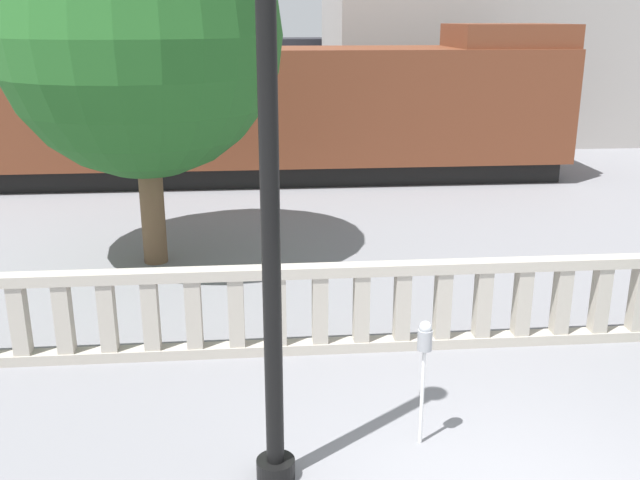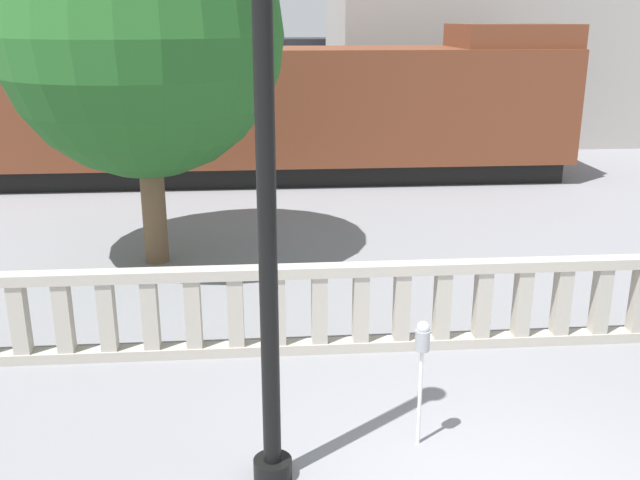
{
  "view_description": "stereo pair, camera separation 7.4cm",
  "coord_description": "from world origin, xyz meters",
  "px_view_note": "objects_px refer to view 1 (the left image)",
  "views": [
    {
      "loc": [
        -2.13,
        -5.19,
        4.25
      ],
      "look_at": [
        -1.27,
        4.37,
        1.23
      ],
      "focal_mm": 40.0,
      "sensor_mm": 36.0,
      "label": 1
    },
    {
      "loc": [
        -2.06,
        -5.2,
        4.25
      ],
      "look_at": [
        -1.27,
        4.37,
        1.23
      ],
      "focal_mm": 40.0,
      "sensor_mm": 36.0,
      "label": 2
    }
  ],
  "objects_px": {
    "train_far": "(241,76)",
    "tree_left": "(140,36)",
    "parking_meter": "(424,348)",
    "train_near": "(155,113)",
    "lamppost": "(270,221)"
  },
  "relations": [
    {
      "from": "train_far",
      "to": "tree_left",
      "type": "distance_m",
      "value": 19.7
    },
    {
      "from": "parking_meter",
      "to": "train_near",
      "type": "bearing_deg",
      "value": 108.26
    },
    {
      "from": "lamppost",
      "to": "parking_meter",
      "type": "bearing_deg",
      "value": 16.93
    },
    {
      "from": "tree_left",
      "to": "lamppost",
      "type": "bearing_deg",
      "value": -73.28
    },
    {
      "from": "lamppost",
      "to": "train_far",
      "type": "distance_m",
      "value": 26.11
    },
    {
      "from": "train_near",
      "to": "tree_left",
      "type": "xyz_separation_m",
      "value": [
        0.77,
        -6.8,
        2.11
      ]
    },
    {
      "from": "lamppost",
      "to": "tree_left",
      "type": "height_order",
      "value": "tree_left"
    },
    {
      "from": "parking_meter",
      "to": "train_far",
      "type": "bearing_deg",
      "value": 94.89
    },
    {
      "from": "train_far",
      "to": "tree_left",
      "type": "height_order",
      "value": "tree_left"
    },
    {
      "from": "train_far",
      "to": "parking_meter",
      "type": "bearing_deg",
      "value": -85.11
    },
    {
      "from": "parking_meter",
      "to": "train_far",
      "type": "relative_size",
      "value": 0.06
    },
    {
      "from": "parking_meter",
      "to": "train_near",
      "type": "xyz_separation_m",
      "value": [
        -4.25,
        12.89,
        0.75
      ]
    },
    {
      "from": "lamppost",
      "to": "parking_meter",
      "type": "distance_m",
      "value": 2.18
    },
    {
      "from": "lamppost",
      "to": "train_far",
      "type": "relative_size",
      "value": 0.24
    },
    {
      "from": "parking_meter",
      "to": "train_near",
      "type": "height_order",
      "value": "train_near"
    }
  ]
}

